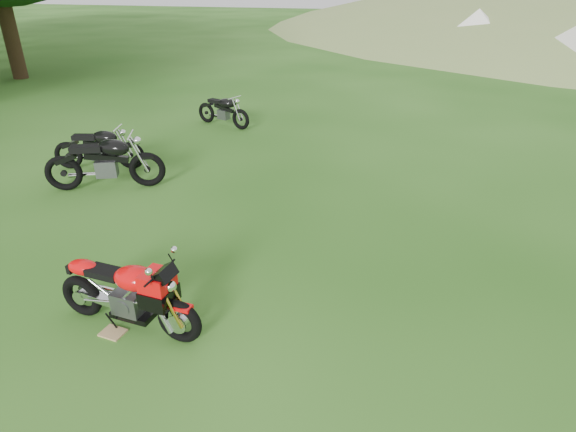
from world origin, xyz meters
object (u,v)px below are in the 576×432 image
(sport_motorcycle, at_px, (126,289))
(vintage_moto_b, at_px, (104,161))
(vintage_moto_d, at_px, (223,110))
(vintage_moto_a, at_px, (98,147))
(tent_mid, at_px, (476,30))
(plywood_board, at_px, (113,333))

(sport_motorcycle, distance_m, vintage_moto_b, 4.39)
(vintage_moto_d, bearing_deg, vintage_moto_b, -77.17)
(vintage_moto_a, bearing_deg, tent_mid, 51.15)
(vintage_moto_a, xyz_separation_m, tent_mid, (8.37, 19.73, 0.71))
(sport_motorcycle, distance_m, vintage_moto_a, 5.55)
(plywood_board, bearing_deg, vintage_moto_a, 126.49)
(vintage_moto_b, bearing_deg, plywood_board, -78.51)
(vintage_moto_a, height_order, vintage_moto_d, vintage_moto_a)
(tent_mid, bearing_deg, vintage_moto_a, -102.88)
(tent_mid, bearing_deg, vintage_moto_d, -104.04)
(vintage_moto_a, bearing_deg, vintage_moto_d, 56.38)
(vintage_moto_a, distance_m, vintage_moto_b, 1.17)
(sport_motorcycle, xyz_separation_m, vintage_moto_d, (-2.28, 8.06, -0.08))
(plywood_board, height_order, vintage_moto_d, vintage_moto_d)
(vintage_moto_d, xyz_separation_m, tent_mid, (7.18, 16.00, 0.74))
(vintage_moto_a, bearing_deg, plywood_board, -69.36)
(vintage_moto_a, distance_m, vintage_moto_d, 3.92)
(sport_motorcycle, xyz_separation_m, vintage_moto_b, (-2.70, 3.46, 0.03))
(sport_motorcycle, height_order, plywood_board, sport_motorcycle)
(vintage_moto_b, bearing_deg, sport_motorcycle, -75.70)
(sport_motorcycle, xyz_separation_m, plywood_board, (-0.15, -0.17, -0.52))
(sport_motorcycle, xyz_separation_m, vintage_moto_a, (-3.47, 4.33, -0.05))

